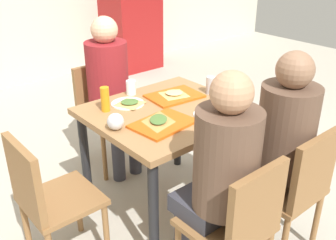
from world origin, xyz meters
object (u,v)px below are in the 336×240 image
person_in_brown_jacket (279,139)px  paper_plate_center (128,103)px  pizza_slice_c (130,103)px  pizza_slice_a (159,120)px  chair_far_side (103,108)px  foil_bundle (116,122)px  plastic_cup_b (213,120)px  person_in_red (220,169)px  chair_near_left (238,223)px  condiment_bottle (105,99)px  paper_plate_near_edge (211,115)px  plastic_cup_a (131,87)px  pizza_slice_b (174,93)px  chair_left_end (46,196)px  tray_red_far (174,96)px  chair_near_right (295,186)px  soda_can (211,85)px  person_far_side (111,85)px  tray_red_near (163,124)px  main_table (168,124)px  drink_fridge (130,1)px

person_in_brown_jacket → paper_plate_center: (-0.39, 0.92, 0.03)m
pizza_slice_c → pizza_slice_a: bearing=-96.0°
chair_far_side → foil_bundle: bearing=-116.1°
pizza_slice_c → plastic_cup_b: bearing=-74.0°
person_in_red → pizza_slice_a: bearing=83.6°
chair_near_left → condiment_bottle: bearing=93.9°
paper_plate_near_edge → plastic_cup_a: size_ratio=2.20×
pizza_slice_a → pizza_slice_b: size_ratio=1.11×
paper_plate_near_edge → pizza_slice_c: size_ratio=1.03×
chair_far_side → chair_left_end: size_ratio=1.00×
plastic_cup_b → chair_far_side: bearing=91.2°
plastic_cup_b → tray_red_far: bearing=73.8°
paper_plate_near_edge → chair_near_left: bearing=-123.9°
chair_near_right → paper_plate_center: chair_near_right is taller
tray_red_far → soda_can: soda_can is taller
chair_near_left → person_far_side: 1.55m
chair_near_right → chair_left_end: (-1.12, 0.82, 0.00)m
chair_far_side → person_far_side: 0.28m
chair_near_right → foil_bundle: bearing=129.4°
person_far_side → foil_bundle: person_far_side is taller
tray_red_near → foil_bundle: 0.28m
main_table → drink_fridge: (1.73, 2.85, 0.30)m
main_table → condiment_bottle: condiment_bottle is taller
person_in_red → soda_can: (0.66, 0.71, 0.08)m
person_in_red → pizza_slice_b: (0.42, 0.82, 0.05)m
pizza_slice_b → tray_red_near: bearing=-139.7°
chair_far_side → condiment_bottle: size_ratio=5.28×
chair_near_left → tray_red_far: (0.41, 0.96, 0.28)m
tray_red_near → condiment_bottle: (-0.15, 0.40, 0.07)m
chair_left_end → chair_near_right: bearing=-36.4°
pizza_slice_c → person_far_side: bearing=72.6°
pizza_slice_a → plastic_cup_b: bearing=-50.0°
tray_red_far → paper_plate_center: bearing=160.9°
chair_near_left → condiment_bottle: condiment_bottle is taller
chair_near_left → foil_bundle: 0.88m
chair_left_end → pizza_slice_c: (0.73, 0.22, 0.28)m
tray_red_near → pizza_slice_a: (-0.01, 0.03, 0.02)m
chair_near_right → tray_red_far: size_ratio=2.34×
condiment_bottle → foil_bundle: condiment_bottle is taller
pizza_slice_b → paper_plate_near_edge: bearing=-94.0°
paper_plate_near_edge → soda_can: (0.27, 0.26, 0.06)m
pizza_slice_b → condiment_bottle: size_ratio=1.46×
chair_left_end → person_in_brown_jacket: size_ratio=0.67×
chair_left_end → foil_bundle: bearing=-2.8°
tray_red_far → person_in_red: bearing=-117.0°
plastic_cup_b → foil_bundle: bearing=141.3°
person_in_brown_jacket → foil_bundle: bearing=134.9°
chair_left_end → pizza_slice_b: chair_left_end is taller
pizza_slice_b → plastic_cup_a: size_ratio=2.33×
chair_far_side → pizza_slice_b: 0.76m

